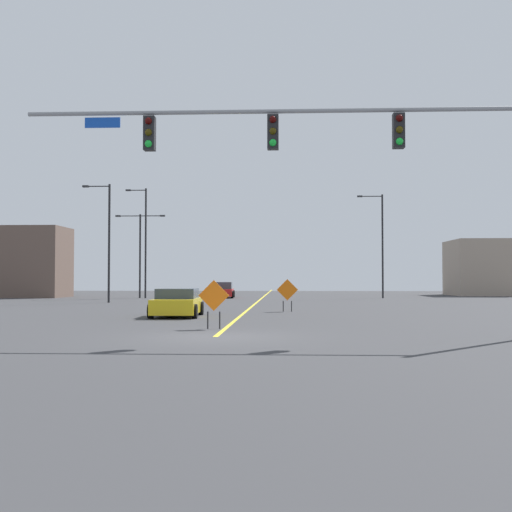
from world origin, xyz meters
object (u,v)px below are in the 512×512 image
construction_sign_left_lane (287,291)px  construction_sign_median_near (214,298)px  street_lamp_far_right (107,237)px  street_lamp_mid_right (140,247)px  street_lamp_far_left (144,238)px  traffic_signal_assembly (342,149)px  car_red_distant (223,290)px  car_yellow_far (177,303)px  street_lamp_near_right (381,241)px

construction_sign_left_lane → construction_sign_median_near: construction_sign_left_lane is taller
street_lamp_far_right → street_lamp_mid_right: bearing=90.2°
street_lamp_far_left → construction_sign_left_lane: size_ratio=5.64×
traffic_signal_assembly → street_lamp_mid_right: bearing=111.4°
traffic_signal_assembly → construction_sign_left_lane: (-1.63, 14.81, -4.61)m
street_lamp_mid_right → construction_sign_median_near: 36.08m
traffic_signal_assembly → car_red_distant: (-7.36, 38.49, -5.03)m
street_lamp_far_left → construction_sign_left_lane: (12.55, -22.23, -4.21)m
construction_sign_median_near → traffic_signal_assembly: bearing=-36.2°
street_lamp_far_left → car_yellow_far: street_lamp_far_left is taller
car_red_distant → street_lamp_mid_right: bearing=-171.9°
street_lamp_near_right → traffic_signal_assembly: bearing=-99.9°
traffic_signal_assembly → street_lamp_mid_right: (-14.66, 37.45, -1.16)m
street_lamp_mid_right → car_yellow_far: street_lamp_mid_right is taller
construction_sign_left_lane → traffic_signal_assembly: bearing=-83.7°
street_lamp_near_right → street_lamp_far_left: bearing=-177.2°
street_lamp_far_right → construction_sign_left_lane: size_ratio=4.99×
street_lamp_mid_right → construction_sign_median_near: bearing=-73.1°
traffic_signal_assembly → street_lamp_far_right: (-14.63, 26.72, -0.95)m
street_lamp_far_right → street_lamp_mid_right: size_ratio=1.15×
traffic_signal_assembly → construction_sign_left_lane: size_ratio=8.87×
construction_sign_median_near → car_yellow_far: construction_sign_median_near is taller
traffic_signal_assembly → construction_sign_median_near: (-4.23, 3.09, -4.61)m
traffic_signal_assembly → street_lamp_far_right: street_lamp_far_right is taller
street_lamp_mid_right → car_red_distant: street_lamp_mid_right is taller
car_red_distant → construction_sign_median_near: bearing=-84.9°
street_lamp_mid_right → car_yellow_far: (7.94, -27.27, -3.89)m
street_lamp_far_right → car_red_distant: street_lamp_far_right is taller
street_lamp_near_right → street_lamp_far_right: bearing=-151.9°
construction_sign_median_near → car_red_distant: construction_sign_median_near is taller
street_lamp_near_right → construction_sign_median_near: street_lamp_near_right is taller
street_lamp_far_right → construction_sign_left_lane: (13.00, -11.91, -3.66)m
construction_sign_left_lane → street_lamp_mid_right: bearing=119.9°
traffic_signal_assembly → car_yellow_far: traffic_signal_assembly is taller
traffic_signal_assembly → car_yellow_far: 13.20m
construction_sign_left_lane → car_red_distant: 24.37m
street_lamp_mid_right → car_yellow_far: bearing=-73.8°
construction_sign_median_near → street_lamp_far_left: bearing=106.3°
street_lamp_far_left → street_lamp_near_right: bearing=2.8°
street_lamp_far_left → construction_sign_median_near: street_lamp_far_left is taller
street_lamp_far_right → street_lamp_mid_right: 10.73m
street_lamp_far_left → construction_sign_median_near: 35.64m
construction_sign_median_near → car_yellow_far: (-2.49, 7.10, -0.44)m
street_lamp_far_left → construction_sign_left_lane: bearing=-60.5°
street_lamp_near_right → street_lamp_far_left: street_lamp_far_left is taller
street_lamp_far_left → construction_sign_median_near: bearing=-73.7°
construction_sign_median_near → car_yellow_far: bearing=109.3°
street_lamp_mid_right → street_lamp_far_left: 0.97m
construction_sign_left_lane → car_yellow_far: bearing=-137.7°
construction_sign_left_lane → car_yellow_far: 6.89m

